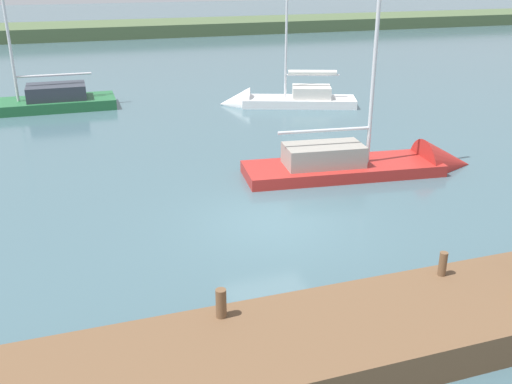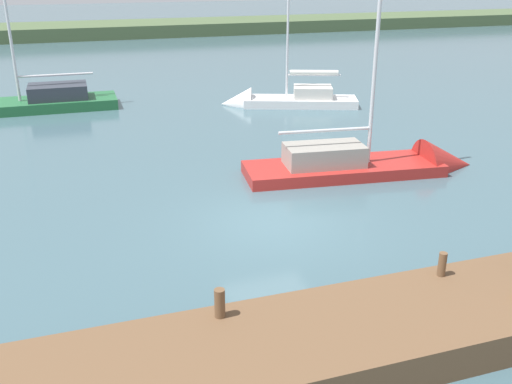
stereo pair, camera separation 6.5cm
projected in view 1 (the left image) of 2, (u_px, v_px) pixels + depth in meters
name	position (u px, v px, depth m)	size (l,w,h in m)	color
ground_plane	(273.00, 223.00, 15.77)	(200.00, 200.00, 0.00)	#42606B
far_shoreline	(110.00, 36.00, 57.12)	(180.00, 8.00, 2.40)	#4C603D
dock_pier	(382.00, 331.00, 10.54)	(18.67, 2.53, 0.69)	brown
mooring_post_near	(443.00, 264.00, 11.65)	(0.16, 0.16, 0.51)	brown
mooring_post_far	(221.00, 303.00, 10.25)	(0.20, 0.20, 0.56)	brown
sailboat_far_left	(380.00, 168.00, 19.63)	(8.24, 2.95, 9.45)	#B22823
sailboat_outer_mooring	(279.00, 102.00, 28.77)	(6.94, 3.95, 8.06)	white
sailboat_far_right	(1.00, 109.00, 27.46)	(9.18, 2.55, 11.40)	#236638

